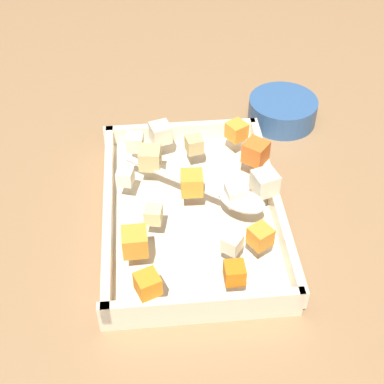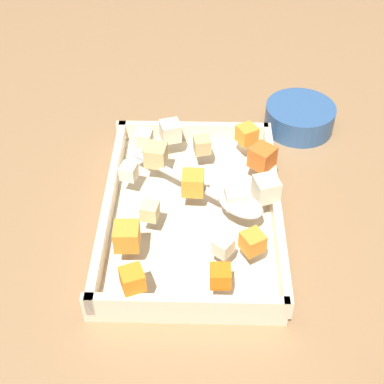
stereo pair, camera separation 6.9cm
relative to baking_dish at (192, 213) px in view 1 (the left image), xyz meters
The scene contains 20 objects.
ground_plane 0.02m from the baking_dish, 162.06° to the right, with size 4.00×4.00×0.00m, color #936D47.
baking_dish is the anchor object (origin of this frame).
carrot_chunk_heap_top 0.05m from the baking_dish, behind, with size 0.03×0.03×0.03m, color orange.
carrot_chunk_corner_sw 0.18m from the baking_dish, 23.12° to the right, with size 0.03×0.03×0.03m, color orange.
carrot_chunk_mid_left 0.17m from the baking_dish, 14.15° to the left, with size 0.03×0.03×0.03m, color orange.
carrot_chunk_near_right 0.14m from the baking_dish, 124.97° to the left, with size 0.03×0.03×0.03m, color orange.
carrot_chunk_near_left 0.17m from the baking_dish, 147.49° to the left, with size 0.03×0.03×0.03m, color orange.
carrot_chunk_far_right 0.14m from the baking_dish, 40.01° to the left, with size 0.03×0.03×0.03m, color orange.
carrot_chunk_center 0.14m from the baking_dish, 41.56° to the right, with size 0.03×0.03×0.03m, color orange.
potato_chunk_mid_right 0.12m from the baking_dish, 91.55° to the left, with size 0.03×0.03×0.03m, color beige.
potato_chunk_far_left 0.08m from the baking_dish, 53.89° to the right, with size 0.02×0.02×0.02m, color #E0CC89.
potato_chunk_heap_side 0.12m from the baking_dish, 22.34° to the left, with size 0.02×0.02×0.02m, color beige.
potato_chunk_back_center 0.15m from the baking_dish, 146.40° to the right, with size 0.03×0.03×0.03m, color beige.
potato_chunk_front_center 0.15m from the baking_dish, 164.40° to the right, with size 0.03×0.03×0.03m, color beige.
potato_chunk_corner_nw 0.12m from the baking_dish, behind, with size 0.03×0.03×0.03m, color tan.
potato_chunk_rim_edge 0.11m from the baking_dish, 142.61° to the right, with size 0.03×0.03×0.03m, color tan.
parsnip_chunk_under_handle 0.08m from the baking_dish, 75.88° to the left, with size 0.03×0.03×0.03m, color silver.
parsnip_chunk_near_spoon 0.11m from the baking_dish, 112.95° to the right, with size 0.02×0.02×0.02m, color silver.
serving_spoon 0.07m from the baking_dish, 74.62° to the left, with size 0.16×0.21×0.02m.
small_prep_bowl 0.30m from the baking_dish, 141.58° to the left, with size 0.12×0.12×0.05m, color #33598C.
Camera 1 is at (0.60, -0.05, 0.61)m, focal length 52.24 mm.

